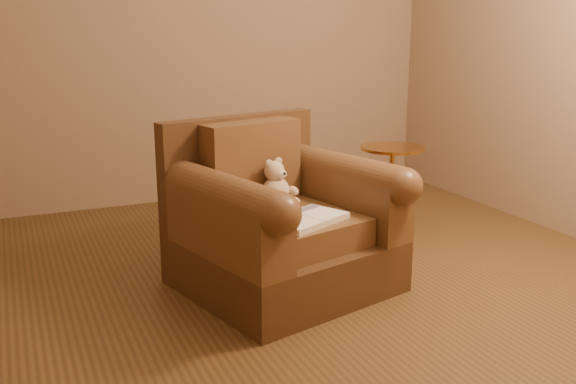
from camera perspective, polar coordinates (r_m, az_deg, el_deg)
name	(u,v)px	position (r m, az deg, el deg)	size (l,w,h in m)	color
floor	(301,286)	(3.48, 1.12, -8.35)	(4.00, 4.00, 0.00)	brown
armchair	(279,224)	(3.39, -0.79, -2.88)	(1.17, 1.14, 0.88)	#452C17
teddy_bear	(278,187)	(3.43, -0.92, 0.42)	(0.19, 0.22, 0.26)	#CAAE8D
guidebook	(306,219)	(3.15, 1.64, -2.44)	(0.46, 0.39, 0.03)	beige
side_table	(391,187)	(4.32, 9.15, 0.46)	(0.42, 0.42, 0.59)	#C28835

